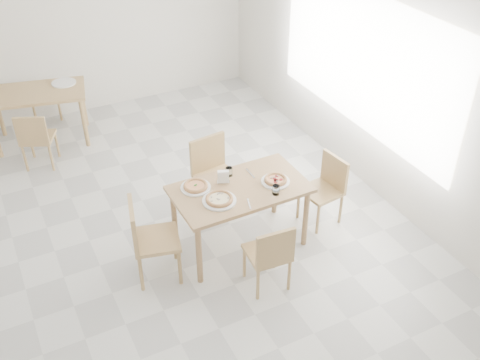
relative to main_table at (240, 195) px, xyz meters
name	(u,v)px	position (x,y,z in m)	size (l,w,h in m)	color
room	(362,61)	(1.90, 0.65, 0.84)	(7.28, 7.00, 7.00)	silver
main_table	(240,195)	(0.00, 0.00, 0.00)	(1.38, 0.79, 0.75)	tan
chair_south	(271,253)	(-0.04, -0.71, -0.20)	(0.42, 0.42, 0.79)	tan
chair_north	(213,170)	(0.03, 0.73, -0.14)	(0.50, 0.50, 0.90)	tan
chair_west	(147,236)	(-1.02, -0.02, -0.14)	(0.53, 0.53, 0.89)	tan
chair_east	(326,185)	(1.06, -0.03, -0.20)	(0.44, 0.44, 0.80)	tan
plate_margherita	(196,188)	(-0.40, 0.19, 0.10)	(0.31, 0.31, 0.02)	white
plate_mushroom	(219,201)	(-0.28, -0.11, 0.10)	(0.34, 0.34, 0.02)	white
plate_pepperoni	(275,181)	(0.37, -0.08, 0.10)	(0.29, 0.29, 0.02)	white
pizza_margherita	(196,186)	(-0.40, 0.19, 0.12)	(0.26, 0.26, 0.03)	tan
pizza_mushroom	(219,199)	(-0.28, -0.11, 0.12)	(0.29, 0.29, 0.03)	tan
pizza_pepperoni	(276,179)	(0.37, -0.08, 0.12)	(0.24, 0.24, 0.03)	tan
tumbler_a	(276,190)	(0.27, -0.25, 0.14)	(0.07, 0.07, 0.10)	white
tumbler_b	(229,172)	(0.00, 0.25, 0.14)	(0.07, 0.07, 0.09)	white
napkin_holder	(223,177)	(-0.11, 0.16, 0.16)	(0.14, 0.11, 0.14)	silver
fork_a	(249,204)	(-0.04, -0.28, 0.10)	(0.01, 0.17, 0.01)	silver
fork_b	(250,173)	(0.21, 0.18, 0.10)	(0.02, 0.19, 0.01)	silver
second_table	(37,98)	(-1.45, 3.19, -0.01)	(1.41, 0.99, 0.75)	tan
chair_back_s	(36,137)	(-1.62, 2.52, -0.20)	(0.51, 0.51, 0.78)	tan
chair_back_n	(39,86)	(-1.32, 3.92, -0.17)	(0.44, 0.44, 0.84)	tan
plate_empty	(64,83)	(-1.05, 3.27, 0.10)	(0.33, 0.33, 0.02)	white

